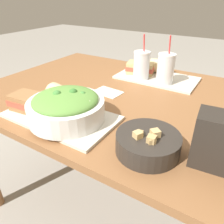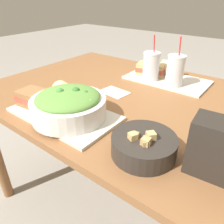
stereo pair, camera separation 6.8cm
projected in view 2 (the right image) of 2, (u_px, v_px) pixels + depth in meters
ground_plane at (116, 194)px, 1.45m from camera, size 12.00×12.00×0.00m
dining_table at (117, 108)px, 1.13m from camera, size 1.25×0.99×0.75m
tray_near at (64, 114)px, 0.87m from camera, size 0.43×0.24×0.01m
tray_far at (167, 80)px, 1.20m from camera, size 0.43×0.24×0.01m
salad_bowl at (69, 104)px, 0.81m from camera, size 0.28×0.28×0.12m
soup_bowl at (144, 145)px, 0.65m from camera, size 0.20×0.20×0.08m
sandwich_near at (36, 99)px, 0.90m from camera, size 0.16×0.11×0.06m
baguette_near at (67, 93)px, 0.93m from camera, size 0.14×0.10×0.08m
sandwich_far at (151, 69)px, 1.24m from camera, size 0.17×0.13×0.06m
baguette_far at (171, 68)px, 1.24m from camera, size 0.12×0.10×0.08m
drink_cup_dark at (151, 67)px, 1.15m from camera, size 0.09×0.09×0.24m
drink_cup_red at (175, 72)px, 1.08m from camera, size 0.09×0.09×0.24m
chip_bag at (221, 150)px, 0.56m from camera, size 0.17×0.10×0.16m
napkin_folded at (115, 92)px, 1.06m from camera, size 0.14×0.11×0.00m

